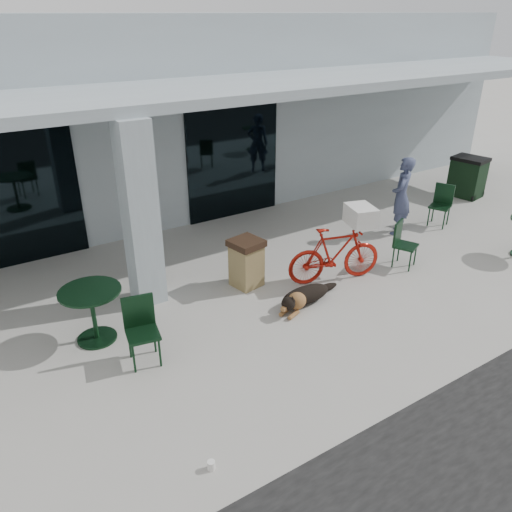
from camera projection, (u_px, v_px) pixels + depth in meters
ground at (297, 336)px, 7.74m from camera, size 80.00×80.00×0.00m
building at (107, 107)px, 13.17m from camera, size 22.00×7.00×4.50m
storefront_glass_left at (3, 200)px, 9.36m from camera, size 2.80×0.06×2.70m
storefront_glass_right at (233, 161)px, 11.78m from camera, size 2.40×0.06×2.70m
column at (140, 216)px, 8.06m from camera, size 0.50×0.50×3.12m
overhang at (184, 92)px, 9.04m from camera, size 22.00×2.80×0.18m
bicycle at (335, 254)px, 9.12m from camera, size 1.86×0.99×1.08m
laundry_basket at (361, 215)px, 8.92m from camera, size 0.58×0.68×0.34m
dog at (305, 294)px, 8.53m from camera, size 1.17×0.74×0.37m
cup_near_dog at (211, 465)px, 5.47m from camera, size 0.12×0.12×0.11m
cafe_table_near at (94, 315)px, 7.49m from camera, size 1.08×1.08×0.86m
cafe_chair_near at (143, 333)px, 6.96m from camera, size 0.53×0.56×0.99m
cafe_chair_far_a at (406, 245)px, 9.67m from camera, size 0.56×0.58×0.91m
cafe_chair_far_b at (440, 206)px, 11.53m from camera, size 0.61×0.59×0.97m
person at (401, 196)px, 10.99m from camera, size 0.76×0.70×1.74m
trash_receptacle at (246, 263)px, 9.00m from camera, size 0.62×0.62×0.90m
wheeled_bin at (467, 177)px, 13.39m from camera, size 0.80×0.95×1.07m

